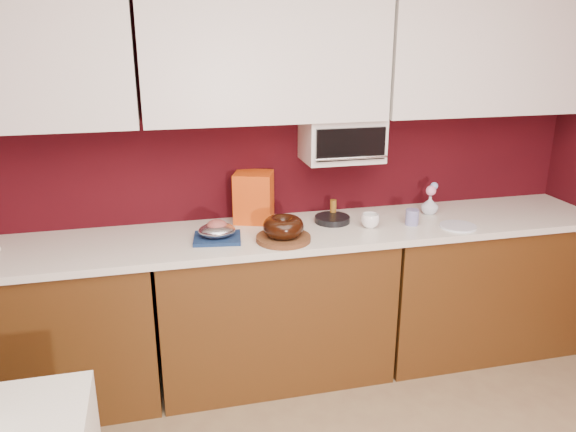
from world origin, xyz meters
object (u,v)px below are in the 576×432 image
(foil_ham_nest, at_px, (217,230))
(blue_jar, at_px, (412,217))
(pandoro_box, at_px, (254,197))
(toaster_oven, at_px, (342,139))
(bundt_cake, at_px, (283,227))
(coffee_mug, at_px, (370,219))
(flower_vase, at_px, (430,204))

(foil_ham_nest, height_order, blue_jar, same)
(pandoro_box, xyz_separation_m, blue_jar, (0.88, -0.29, -0.10))
(pandoro_box, bearing_deg, toaster_oven, 13.86)
(bundt_cake, bearing_deg, coffee_mug, 9.86)
(foil_ham_nest, height_order, coffee_mug, coffee_mug)
(foil_ham_nest, bearing_deg, bundt_cake, -15.90)
(blue_jar, bearing_deg, pandoro_box, 161.94)
(foil_ham_nest, relative_size, pandoro_box, 0.68)
(foil_ham_nest, xyz_separation_m, coffee_mug, (0.87, -0.01, -0.01))
(toaster_oven, bearing_deg, pandoro_box, 174.46)
(coffee_mug, relative_size, flower_vase, 0.78)
(blue_jar, bearing_deg, bundt_cake, -174.03)
(foil_ham_nest, distance_m, pandoro_box, 0.38)
(coffee_mug, xyz_separation_m, flower_vase, (0.45, 0.15, 0.01))
(coffee_mug, bearing_deg, foil_ham_nest, 179.65)
(blue_jar, bearing_deg, toaster_oven, 146.95)
(blue_jar, distance_m, flower_vase, 0.26)
(pandoro_box, height_order, blue_jar, pandoro_box)
(coffee_mug, bearing_deg, bundt_cake, -170.14)
(pandoro_box, relative_size, blue_jar, 3.23)
(blue_jar, bearing_deg, coffee_mug, 177.71)
(coffee_mug, height_order, flower_vase, flower_vase)
(pandoro_box, distance_m, blue_jar, 0.93)
(bundt_cake, bearing_deg, foil_ham_nest, 164.10)
(pandoro_box, bearing_deg, flower_vase, 12.86)
(toaster_oven, xyz_separation_m, bundt_cake, (-0.42, -0.32, -0.39))
(toaster_oven, bearing_deg, foil_ham_nest, -163.95)
(blue_jar, bearing_deg, flower_vase, 39.89)
(bundt_cake, relative_size, pandoro_box, 0.75)
(bundt_cake, distance_m, blue_jar, 0.79)
(pandoro_box, bearing_deg, blue_jar, 1.34)
(pandoro_box, distance_m, flower_vase, 1.08)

